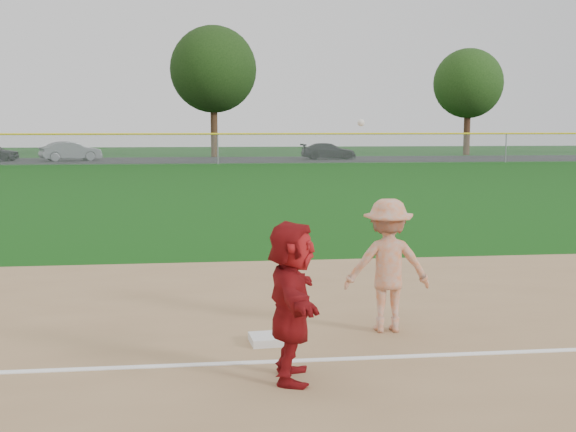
{
  "coord_description": "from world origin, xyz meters",
  "views": [
    {
      "loc": [
        -1.18,
        -8.2,
        2.52
      ],
      "look_at": [
        0.0,
        1.5,
        1.3
      ],
      "focal_mm": 45.0,
      "sensor_mm": 36.0,
      "label": 1
    }
  ],
  "objects": [
    {
      "name": "ground",
      "position": [
        0.0,
        0.0,
        0.0
      ],
      "size": [
        160.0,
        160.0,
        0.0
      ],
      "primitive_type": "plane",
      "color": "#0E410C",
      "rests_on": "ground"
    },
    {
      "name": "foul_line",
      "position": [
        0.0,
        -0.8,
        0.03
      ],
      "size": [
        60.0,
        0.1,
        0.01
      ],
      "primitive_type": "cube",
      "color": "white",
      "rests_on": "infield_dirt"
    },
    {
      "name": "parking_asphalt",
      "position": [
        0.0,
        46.0,
        0.01
      ],
      "size": [
        120.0,
        10.0,
        0.01
      ],
      "primitive_type": "cube",
      "color": "black",
      "rests_on": "ground"
    },
    {
      "name": "first_base",
      "position": [
        -0.43,
        -0.11,
        0.07
      ],
      "size": [
        0.44,
        0.44,
        0.09
      ],
      "primitive_type": "cube",
      "rotation": [
        0.0,
        0.0,
        0.09
      ],
      "color": "silver",
      "rests_on": "infield_dirt"
    },
    {
      "name": "base_runner",
      "position": [
        -0.31,
        -1.34,
        0.82
      ],
      "size": [
        0.62,
        1.52,
        1.59
      ],
      "primitive_type": "imported",
      "rotation": [
        0.0,
        0.0,
        1.47
      ],
      "color": "maroon",
      "rests_on": "infield_dirt"
    },
    {
      "name": "car_mid",
      "position": [
        -10.49,
        45.7,
        0.71
      ],
      "size": [
        4.48,
        3.08,
        1.4
      ],
      "primitive_type": "imported",
      "rotation": [
        0.0,
        0.0,
        1.99
      ],
      "color": "slate",
      "rests_on": "parking_asphalt"
    },
    {
      "name": "car_right",
      "position": [
        8.53,
        45.98,
        0.62
      ],
      "size": [
        4.23,
        1.79,
        1.22
      ],
      "primitive_type": "imported",
      "rotation": [
        0.0,
        0.0,
        1.59
      ],
      "color": "black",
      "rests_on": "parking_asphalt"
    },
    {
      "name": "first_base_play",
      "position": [
        1.07,
        0.24,
        0.84
      ],
      "size": [
        1.09,
        0.67,
        2.58
      ],
      "color": "#AAAAAD",
      "rests_on": "infield_dirt"
    },
    {
      "name": "outfield_fence",
      "position": [
        0.0,
        40.0,
        1.96
      ],
      "size": [
        110.0,
        0.12,
        110.0
      ],
      "color": "#999EA0",
      "rests_on": "ground"
    },
    {
      "name": "tree_2",
      "position": [
        0.0,
        51.5,
        7.06
      ],
      "size": [
        7.0,
        7.0,
        10.58
      ],
      "color": "#3B2515",
      "rests_on": "ground"
    },
    {
      "name": "tree_3",
      "position": [
        22.0,
        52.8,
        6.16
      ],
      "size": [
        6.0,
        6.0,
        9.19
      ],
      "color": "#3E2416",
      "rests_on": "ground"
    }
  ]
}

